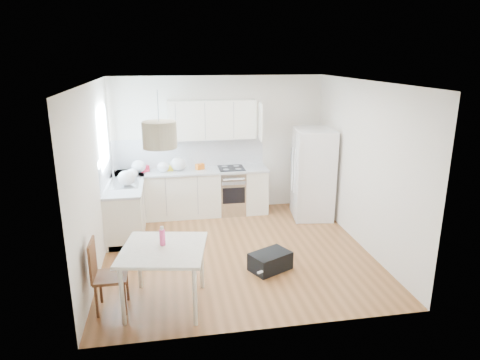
{
  "coord_description": "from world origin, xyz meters",
  "views": [
    {
      "loc": [
        -1.04,
        -6.29,
        3.08
      ],
      "look_at": [
        0.13,
        0.4,
        1.09
      ],
      "focal_mm": 32.0,
      "sensor_mm": 36.0,
      "label": 1
    }
  ],
  "objects_px": {
    "dining_table": "(164,255)",
    "gym_bag": "(270,261)",
    "dining_chair": "(111,275)",
    "refrigerator": "(313,173)"
  },
  "relations": [
    {
      "from": "refrigerator",
      "to": "dining_table",
      "type": "relative_size",
      "value": 1.48
    },
    {
      "from": "dining_table",
      "to": "gym_bag",
      "type": "xyz_separation_m",
      "value": [
        1.54,
        0.69,
        -0.57
      ]
    },
    {
      "from": "dining_table",
      "to": "dining_chair",
      "type": "distance_m",
      "value": 0.7
    },
    {
      "from": "dining_table",
      "to": "gym_bag",
      "type": "height_order",
      "value": "dining_table"
    },
    {
      "from": "dining_chair",
      "to": "gym_bag",
      "type": "relative_size",
      "value": 1.61
    },
    {
      "from": "dining_table",
      "to": "dining_chair",
      "type": "xyz_separation_m",
      "value": [
        -0.66,
        0.03,
        -0.24
      ]
    },
    {
      "from": "dining_chair",
      "to": "gym_bag",
      "type": "distance_m",
      "value": 2.31
    },
    {
      "from": "dining_table",
      "to": "dining_chair",
      "type": "bearing_deg",
      "value": -172.43
    },
    {
      "from": "refrigerator",
      "to": "gym_bag",
      "type": "relative_size",
      "value": 2.98
    },
    {
      "from": "dining_table",
      "to": "refrigerator",
      "type": "bearing_deg",
      "value": 53.63
    }
  ]
}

